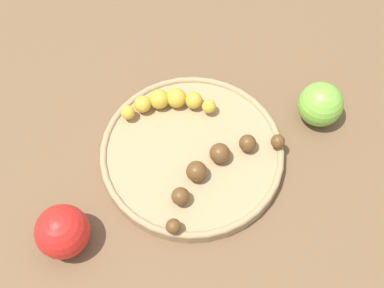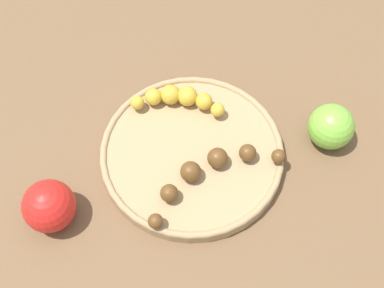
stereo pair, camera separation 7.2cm
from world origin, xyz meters
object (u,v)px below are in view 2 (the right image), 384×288
(fruit_bowl, at_px, (192,153))
(apple_green, at_px, (331,127))
(apple_red, at_px, (49,206))
(banana_overripe, at_px, (208,171))
(banana_spotted, at_px, (178,98))

(fruit_bowl, xyz_separation_m, apple_green, (0.08, -0.19, 0.02))
(apple_green, bearing_deg, apple_red, 121.10)
(fruit_bowl, distance_m, banana_overripe, 0.05)
(banana_overripe, bearing_deg, banana_spotted, -10.40)
(banana_spotted, height_order, apple_red, apple_red)
(apple_green, xyz_separation_m, apple_red, (-0.21, 0.35, 0.00))
(apple_red, bearing_deg, banana_overripe, -62.64)
(fruit_bowl, distance_m, banana_spotted, 0.09)
(fruit_bowl, bearing_deg, banana_spotted, 27.37)
(apple_green, relative_size, apple_red, 0.94)
(fruit_bowl, bearing_deg, banana_overripe, -137.78)
(fruit_bowl, xyz_separation_m, banana_overripe, (-0.03, -0.03, 0.02))
(banana_overripe, relative_size, banana_spotted, 1.16)
(fruit_bowl, bearing_deg, apple_red, 129.69)
(banana_overripe, distance_m, apple_red, 0.22)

